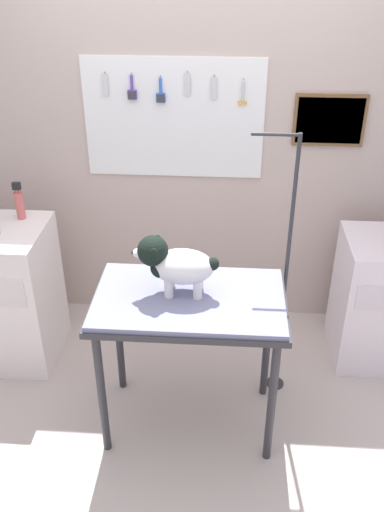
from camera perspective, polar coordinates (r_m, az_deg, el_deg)
ground at (r=3.34m, az=-0.74°, el=-18.40°), size 4.40×4.00×0.04m
rear_wall_panel at (r=3.72m, az=0.77°, el=9.47°), size 4.00×0.11×2.30m
grooming_table at (r=2.90m, az=-0.29°, el=-5.71°), size 1.00×0.61×0.88m
grooming_arm at (r=3.19m, az=9.39°, el=-2.79°), size 0.30×0.11×1.64m
dog at (r=2.79m, az=-1.83°, el=-0.79°), size 0.44×0.20×0.32m
spray_bottle_short at (r=3.59m, az=-17.33°, el=5.22°), size 0.05×0.05×0.24m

